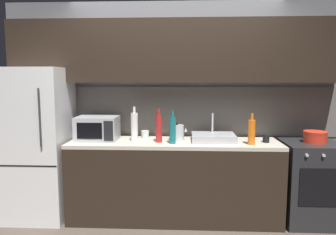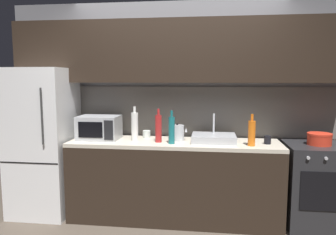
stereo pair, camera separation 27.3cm
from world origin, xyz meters
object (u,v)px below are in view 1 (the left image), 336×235
Objects in this scene: wine_bottle_red at (159,128)px; microwave at (97,128)px; wine_bottle_teal at (173,130)px; cooking_pot at (315,137)px; kettle at (177,133)px; wine_bottle_white at (134,127)px; mug_dark at (266,138)px; refrigerator at (39,143)px; wine_bottle_orange at (252,132)px; oven_range at (310,182)px; mug_clear at (145,134)px.

microwave is at bearing 173.00° from wine_bottle_red.
wine_bottle_red reaches higher than wine_bottle_teal.
wine_bottle_red is 1.71m from cooking_pot.
wine_bottle_white reaches higher than kettle.
wine_bottle_white is 1.46m from mug_dark.
wine_bottle_white is 0.28m from wine_bottle_red.
wine_bottle_teal is (1.54, -0.14, 0.19)m from refrigerator.
refrigerator is 6.90× the size of cooking_pot.
wine_bottle_orange is (0.79, -0.19, 0.05)m from kettle.
wine_bottle_orange is (-0.69, -0.14, 0.59)m from oven_range.
cooking_pot is (0.72, 0.14, -0.07)m from wine_bottle_orange.
refrigerator is 19.10× the size of mug_clear.
wine_bottle_orange is at bearing -146.94° from mug_dark.
refrigerator reaches higher than kettle.
wine_bottle_orange is 1.34× the size of cooking_pot.
wine_bottle_red is 1.49× the size of cooking_pot.
mug_dark is at bearing -0.51° from refrigerator.
cooking_pot is (1.89, -0.18, 0.02)m from mug_clear.
kettle is 0.40m from mug_clear.
wine_bottle_teal is (0.15, -0.07, -0.00)m from wine_bottle_red.
wine_bottle_teal reaches higher than cooking_pot.
microwave is at bearing 174.53° from wine_bottle_white.
wine_bottle_red reaches higher than cooking_pot.
cooking_pot is at bearing 11.21° from wine_bottle_orange.
refrigerator is at bearing -178.45° from microwave.
wine_bottle_red is at bearing -149.16° from kettle.
microwave is 1.70m from wine_bottle_orange.
oven_range is 2.05m from wine_bottle_white.
mug_dark is at bearing -1.25° from microwave.
mug_dark is 1.37m from mug_clear.
wine_bottle_teal is 1.03m from mug_dark.
microwave is 1.24× the size of wine_bottle_red.
cooking_pot is (1.71, 0.07, -0.09)m from wine_bottle_red.
mug_clear is at bearing 64.85° from wine_bottle_white.
wine_bottle_teal is 4.01× the size of mug_clear.
oven_range is 0.71m from mug_dark.
wine_bottle_white is at bearing 174.61° from wine_bottle_orange.
refrigerator is 8.59× the size of kettle.
wine_bottle_teal is (0.86, -0.15, 0.02)m from microwave.
mug_clear is at bearing 174.48° from oven_range.
wine_bottle_teal is 0.47m from mug_clear.
wine_bottle_white is 1.05× the size of wine_bottle_red.
kettle is (-1.48, 0.05, 0.54)m from oven_range.
wine_bottle_red is (1.39, -0.07, 0.20)m from refrigerator.
wine_bottle_orange is at bearing -5.41° from microwave.
refrigerator reaches higher than wine_bottle_orange.
oven_range is 10.27× the size of mug_dark.
refrigerator is 3.09m from oven_range.
mug_dark is (0.98, -0.07, -0.04)m from kettle.
wine_bottle_red is at bearing -177.71° from cooking_pot.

